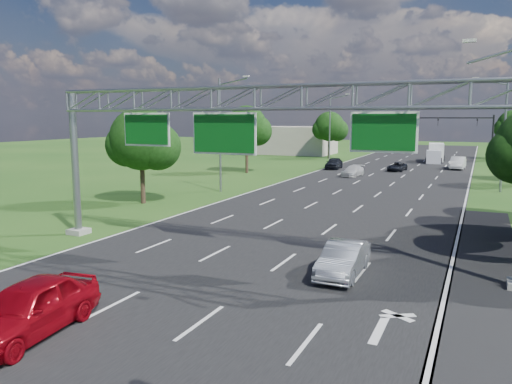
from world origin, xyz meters
The scene contains 19 objects.
ground centered at (0.00, 30.00, 0.00)m, with size 220.00×220.00×0.00m, color #1E4715.
road centered at (0.00, 30.00, 0.00)m, with size 18.00×180.00×0.02m, color black.
road_flare centered at (10.20, 14.00, 0.00)m, with size 3.00×30.00×0.02m, color black.
sign_gantry centered at (0.33, 12.00, 6.89)m, with size 23.50×1.00×9.56m.
traffic_signal centered at (7.48, 65.00, 5.17)m, with size 12.21×0.24×7.00m.
streetlight_l_near centered at (-11.30, 30.00, 5.58)m, with size 2.97×0.22×10.16m.
streetlight_l_far centered at (-11.30, 65.00, 5.58)m, with size 2.97×0.22×10.16m.
streetlight_r_mid centered at (11.30, 40.00, 5.58)m, with size 2.97×0.22×10.16m.
tree_verge_la centered at (-13.92, 22.04, 4.76)m, with size 5.76×4.80×7.40m.
tree_verge_lb centered at (-15.92, 45.04, 5.41)m, with size 5.76×4.80×8.06m.
tree_verge_lc centered at (-12.92, 70.04, 4.98)m, with size 5.76×4.80×7.62m.
building_left centered at (-22.00, 78.00, 2.50)m, with size 14.00×10.00×5.00m, color #A89B8D.
red_coupe centered at (-2.50, 1.11, 0.86)m, with size 2.02×5.02×1.71m, color maroon.
silver_sedan centered at (4.74, 10.79, 0.70)m, with size 1.48×4.26×1.40m, color #A3A7AE.
car_queue_a centered at (-3.46, 46.81, 0.60)m, with size 1.68×4.14×1.20m, color #BBBBBB.
car_queue_b centered at (0.27, 54.58, 0.54)m, with size 1.80×3.90×1.08m, color black.
car_queue_c centered at (-7.68, 54.01, 0.74)m, with size 1.76×4.37×1.49m, color black.
car_queue_d centered at (7.04, 60.39, 0.79)m, with size 1.68×4.82×1.59m, color silver.
box_truck centered at (3.48, 70.18, 1.33)m, with size 2.58×7.48×2.77m.
Camera 1 is at (9.78, -9.23, 6.59)m, focal length 35.00 mm.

